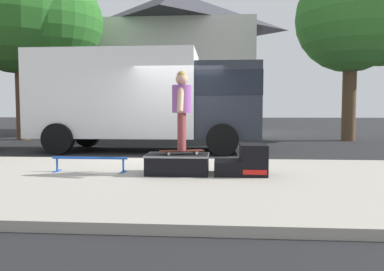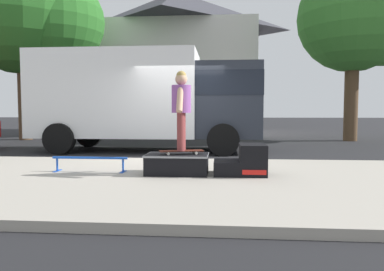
{
  "view_description": "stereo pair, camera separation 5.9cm",
  "coord_description": "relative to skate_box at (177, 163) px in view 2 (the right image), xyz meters",
  "views": [
    {
      "loc": [
        1.12,
        -8.93,
        1.22
      ],
      "look_at": [
        0.58,
        -1.61,
        0.74
      ],
      "focal_mm": 33.69,
      "sensor_mm": 36.0,
      "label": 1
    },
    {
      "loc": [
        1.18,
        -8.92,
        1.22
      ],
      "look_at": [
        0.58,
        -1.61,
        0.74
      ],
      "focal_mm": 33.69,
      "sensor_mm": 36.0,
      "label": 2
    }
  ],
  "objects": [
    {
      "name": "skater_kid",
      "position": [
        0.07,
        -0.01,
        1.05
      ],
      "size": [
        0.34,
        0.72,
        1.4
      ],
      "color": "brown",
      "rests_on": "skateboard"
    },
    {
      "name": "skateboard",
      "position": [
        0.07,
        -0.01,
        0.22
      ],
      "size": [
        0.8,
        0.42,
        0.07
      ],
      "color": "#4C1E14",
      "rests_on": "skate_box"
    },
    {
      "name": "street_tree_neighbour",
      "position": [
        -7.47,
        8.84,
        5.34
      ],
      "size": [
        6.51,
        5.92,
        8.78
      ],
      "color": "brown",
      "rests_on": "ground"
    },
    {
      "name": "kicker_ramp",
      "position": [
        1.19,
        -0.0,
        0.04
      ],
      "size": [
        0.9,
        0.69,
        0.54
      ],
      "color": "black",
      "rests_on": "sidewalk_slab"
    },
    {
      "name": "skate_box",
      "position": [
        0.0,
        0.0,
        0.0
      ],
      "size": [
        1.1,
        0.74,
        0.35
      ],
      "color": "black",
      "rests_on": "sidewalk_slab"
    },
    {
      "name": "grind_rail",
      "position": [
        -1.64,
        0.08,
        0.02
      ],
      "size": [
        1.41,
        0.28,
        0.28
      ],
      "color": "blue",
      "rests_on": "sidewalk_slab"
    },
    {
      "name": "sidewalk_slab",
      "position": [
        -0.4,
        -0.4,
        -0.25
      ],
      "size": [
        50.0,
        5.0,
        0.12
      ],
      "primitive_type": "cube",
      "color": "#A8A093",
      "rests_on": "ground"
    },
    {
      "name": "house_behind",
      "position": [
        -1.94,
        15.42,
        3.93
      ],
      "size": [
        9.54,
        8.22,
        8.4
      ],
      "color": "silver",
      "rests_on": "ground"
    },
    {
      "name": "street_tree_main",
      "position": [
        6.47,
        9.36,
        4.71
      ],
      "size": [
        5.0,
        4.55,
        7.44
      ],
      "color": "brown",
      "rests_on": "ground"
    },
    {
      "name": "ground_plane",
      "position": [
        -0.4,
        2.6,
        -0.31
      ],
      "size": [
        140.0,
        140.0,
        0.0
      ],
      "primitive_type": "plane",
      "color": "black"
    },
    {
      "name": "box_truck",
      "position": [
        -1.5,
        4.8,
        1.39
      ],
      "size": [
        6.91,
        2.63,
        3.05
      ],
      "color": "white",
      "rests_on": "ground"
    }
  ]
}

